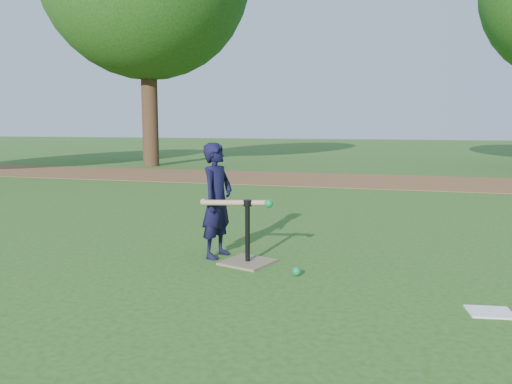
# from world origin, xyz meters

# --- Properties ---
(ground) EXTENTS (80.00, 80.00, 0.00)m
(ground) POSITION_xyz_m (0.00, 0.00, 0.00)
(ground) COLOR #285116
(ground) RESTS_ON ground
(dirt_strip) EXTENTS (24.00, 3.00, 0.01)m
(dirt_strip) POSITION_xyz_m (0.00, 7.50, 0.01)
(dirt_strip) COLOR brown
(dirt_strip) RESTS_ON ground
(child) EXTENTS (0.35, 0.46, 1.14)m
(child) POSITION_xyz_m (-0.22, 0.25, 0.57)
(child) COLOR black
(child) RESTS_ON ground
(wiffle_ball_ground) EXTENTS (0.08, 0.08, 0.08)m
(wiffle_ball_ground) POSITION_xyz_m (0.67, -0.17, 0.04)
(wiffle_ball_ground) COLOR #0C853D
(wiffle_ball_ground) RESTS_ON ground
(clipboard) EXTENTS (0.33, 0.27, 0.01)m
(clipboard) POSITION_xyz_m (2.15, -0.66, 0.01)
(clipboard) COLOR white
(clipboard) RESTS_ON ground
(batting_tee) EXTENTS (0.54, 0.54, 0.61)m
(batting_tee) POSITION_xyz_m (0.14, 0.09, 0.11)
(batting_tee) COLOR #7C6C4F
(batting_tee) RESTS_ON ground
(swing_action) EXTENTS (0.70, 0.19, 0.08)m
(swing_action) POSITION_xyz_m (0.06, 0.08, 0.59)
(swing_action) COLOR tan
(swing_action) RESTS_ON ground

